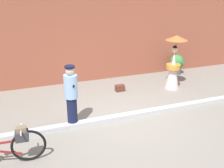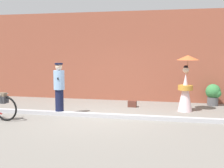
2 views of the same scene
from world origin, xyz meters
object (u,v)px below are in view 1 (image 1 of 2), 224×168
object	(u,v)px
bicycle_near_officer	(6,146)
person_officer	(71,95)
backpack_on_pavement	(120,88)
person_with_parasol	(174,63)
potted_plant_by_door	(177,63)

from	to	relation	value
bicycle_near_officer	person_officer	bearing A→B (deg)	34.60
backpack_on_pavement	bicycle_near_officer	bearing A→B (deg)	-141.64
person_with_parasol	backpack_on_pavement	size ratio (longest dim) A/B	6.15
person_officer	potted_plant_by_door	world-z (taller)	person_officer
backpack_on_pavement	potted_plant_by_door	bearing A→B (deg)	18.22
bicycle_near_officer	person_with_parasol	distance (m)	6.07
person_with_parasol	potted_plant_by_door	size ratio (longest dim) A/B	2.33
bicycle_near_officer	potted_plant_by_door	world-z (taller)	bicycle_near_officer
person_officer	person_with_parasol	distance (m)	4.15
potted_plant_by_door	backpack_on_pavement	bearing A→B (deg)	-161.78
bicycle_near_officer	person_officer	size ratio (longest dim) A/B	1.08
bicycle_near_officer	person_officer	xyz separation A→B (m)	(1.60, 1.10, 0.44)
person_officer	potted_plant_by_door	bearing A→B (deg)	29.00
bicycle_near_officer	potted_plant_by_door	distance (m)	7.57
potted_plant_by_door	person_officer	bearing A→B (deg)	-151.00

